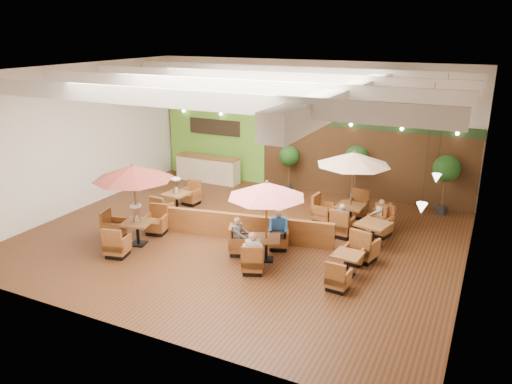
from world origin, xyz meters
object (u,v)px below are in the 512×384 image
Objects in this scene: service_counter at (208,169)px; table_1 at (265,203)px; diner_3 at (342,216)px; topiary_1 at (356,160)px; topiary_2 at (446,171)px; diner_2 at (239,232)px; table_5 at (373,236)px; topiary_0 at (289,158)px; table_0 at (132,187)px; table_3 at (177,200)px; booth_divider at (241,227)px; table_2 at (353,176)px; diner_4 at (379,211)px; diner_0 at (253,248)px; table_4 at (347,265)px; diner_1 at (279,226)px.

service_counter is 8.69m from table_1.
topiary_1 is at bearing 100.60° from diner_3.
topiary_2 is 8.43m from diner_2.
topiary_2 is at bearing 82.53° from table_5.
topiary_0 is at bearing 2.91° from service_counter.
table_1 reaches higher than topiary_0.
table_0 is 3.44m from table_3.
diner_2 is 3.69m from diner_3.
booth_divider is at bearing -149.66° from diner_3.
diner_4 is (1.02, 0.00, -1.15)m from table_2.
table_5 is 4.23m from diner_0.
table_2 reaches higher than booth_divider.
diner_0 is (-1.54, -4.69, -1.11)m from table_2.
topiary_2 is (1.64, 4.20, 1.30)m from table_5.
diner_3 is at bearing -47.29° from topiary_0.
table_5 is at bearing 104.90° from diner_2.
table_0 is at bearing 154.70° from diner_0.
service_counter is at bearing -177.09° from topiary_0.
table_4 reaches higher than booth_divider.
table_2 reaches higher than diner_4.
table_5 is at bearing -164.75° from diner_4.
diner_2 reaches higher than diner_3.
table_3 reaches higher than diner_3.
diner_3 is at bearing 18.85° from booth_divider.
diner_3 is (-1.14, 0.43, 0.32)m from table_5.
diner_2 reaches higher than booth_divider.
diner_4 is (7.38, 1.47, 0.23)m from table_3.
diner_0 reaches higher than diner_2.
table_3 is at bearing -138.45° from diner_2.
diner_1 is at bearing -128.67° from diner_3.
diner_1 is at bearing 148.22° from diner_4.
booth_divider is 8.20× the size of diner_2.
table_0 is 3.87× the size of diner_3.
table_0 reaches higher than diner_2.
diner_4 is (1.02, 1.02, -0.00)m from diner_3.
booth_divider is at bearing 169.49° from table_4.
diner_0 is (5.88, -7.25, 0.18)m from service_counter.
topiary_1 is (-0.61, 2.76, -0.17)m from table_2.
topiary_0 is 2.79× the size of diner_4.
diner_3 is at bearing 8.48° from table_3.
diner_0 is 1.15× the size of diner_4.
table_2 is at bearing 24.76° from table_0.
table_2 is 3.86× the size of diner_3.
diner_1 is (-4.33, -5.60, -0.93)m from topiary_2.
table_2 is 5.06m from diner_0.
table_2 is at bearing -38.37° from topiary_0.
table_2 is 1.53m from diner_3.
booth_divider is 8.72× the size of diner_4.
table_3 is 3.65× the size of diner_4.
table_0 is at bearing -168.80° from table_4.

